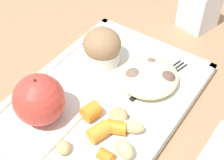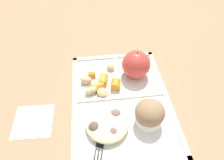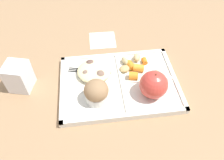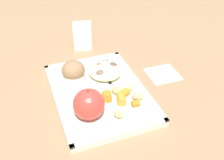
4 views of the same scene
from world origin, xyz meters
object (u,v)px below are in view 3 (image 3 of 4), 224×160
at_px(lunch_tray, 119,84).
at_px(green_apple, 154,85).
at_px(bran_muffin, 96,92).
at_px(plastic_fork, 88,71).
at_px(milk_carton, 19,77).

xyz_separation_m(lunch_tray, green_apple, (-0.09, 0.06, 0.05)).
relative_size(lunch_tray, bran_muffin, 5.17).
distance_m(green_apple, plastic_fork, 0.23).
relative_size(plastic_fork, milk_carton, 1.54).
xyz_separation_m(lunch_tray, milk_carton, (0.31, -0.04, 0.04)).
bearing_deg(green_apple, milk_carton, -13.08).
bearing_deg(lunch_tray, milk_carton, -6.63).
bearing_deg(milk_carton, green_apple, -177.89).
relative_size(bran_muffin, milk_carton, 0.78).
distance_m(bran_muffin, plastic_fork, 0.12).
bearing_deg(plastic_fork, green_apple, 147.94).
distance_m(bran_muffin, milk_carton, 0.25).
height_order(lunch_tray, green_apple, green_apple).
distance_m(lunch_tray, milk_carton, 0.31).
height_order(plastic_fork, milk_carton, milk_carton).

